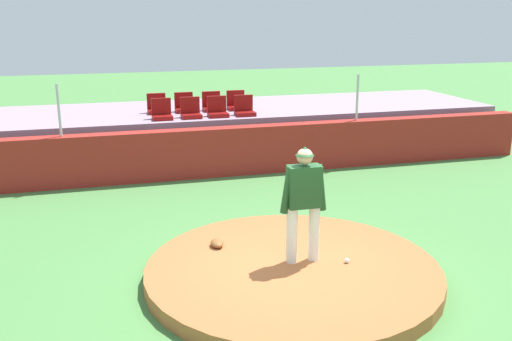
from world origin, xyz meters
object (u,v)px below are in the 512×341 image
Objects in this scene: stadium_chair_5 at (184,106)px; stadium_chair_7 at (236,104)px; stadium_chair_1 at (191,111)px; stadium_chair_4 at (157,107)px; baseball at (347,261)px; stadium_chair_0 at (162,113)px; pitcher at (304,196)px; stadium_chair_2 at (218,110)px; stadium_chair_6 at (212,105)px; fielding_glove at (217,243)px; stadium_chair_3 at (244,109)px.

stadium_chair_5 and stadium_chair_7 have the same top height.
stadium_chair_1 is 1.00× the size of stadium_chair_4.
baseball is 7.25m from stadium_chair_0.
stadium_chair_2 is at bearing 90.36° from pitcher.
stadium_chair_1 is (0.72, 0.01, 0.00)m from stadium_chair_0.
stadium_chair_4 is 1.00× the size of stadium_chair_7.
pitcher is 7.67m from stadium_chair_4.
stadium_chair_2 is 0.86m from stadium_chair_6.
fielding_glove is at bearing 79.05° from stadium_chair_6.
stadium_chair_5 reaches higher than fielding_glove.
stadium_chair_7 reaches higher than baseball.
stadium_chair_3 is 1.00× the size of stadium_chair_5.
stadium_chair_1 is (-0.52, 6.68, 0.15)m from pitcher.
stadium_chair_1 is 1.00× the size of stadium_chair_3.
stadium_chair_5 is at bearing -88.50° from stadium_chair_1.
stadium_chair_1 and stadium_chair_5 have the same top height.
stadium_chair_2 is (0.68, -0.01, 0.00)m from stadium_chair_1.
stadium_chair_6 is 0.68m from stadium_chair_7.
fielding_glove is 0.60× the size of stadium_chair_1.
stadium_chair_0 is 1.00× the size of stadium_chair_7.
baseball is 0.15× the size of stadium_chair_4.
baseball is 7.00m from stadium_chair_3.
stadium_chair_0 is 0.72m from stadium_chair_1.
stadium_chair_0 is 1.00× the size of stadium_chair_4.
stadium_chair_5 reaches higher than baseball.
baseball is at bearing 88.11° from stadium_chair_7.
stadium_chair_2 reaches higher than fielding_glove.
stadium_chair_4 is (-2.11, 0.92, 0.00)m from stadium_chair_3.
stadium_chair_1 and stadium_chair_6 have the same top height.
stadium_chair_5 is (-1.15, 7.81, 1.12)m from baseball.
baseball is at bearing 87.98° from stadium_chair_3.
stadium_chair_7 is at bearing -90.92° from stadium_chair_3.
stadium_chair_5 is at bearing -2.00° from stadium_chair_6.
stadium_chair_0 and stadium_chair_1 have the same top height.
pitcher is at bearing 94.14° from stadium_chair_5.
baseball is 7.88m from stadium_chair_6.
stadium_chair_1 is at bearing 177.69° from fielding_glove.
fielding_glove reaches higher than baseball.
stadium_chair_6 reaches higher than baseball.
baseball is 0.15× the size of stadium_chair_7.
stadium_chair_6 is (1.42, 0.87, 0.00)m from stadium_chair_0.
stadium_chair_1 is at bearing -1.31° from stadium_chair_3.
stadium_chair_4 is 1.00× the size of stadium_chair_5.
stadium_chair_7 is at bearing -156.93° from stadium_chair_0.
fielding_glove is 0.60× the size of stadium_chair_4.
pitcher is at bearing 83.52° from stadium_chair_7.
pitcher is 7.58m from stadium_chair_5.
baseball is at bearing 103.40° from stadium_chair_4.
stadium_chair_1 reaches higher than baseball.
stadium_chair_5 is (0.69, 0.89, 0.00)m from stadium_chair_0.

